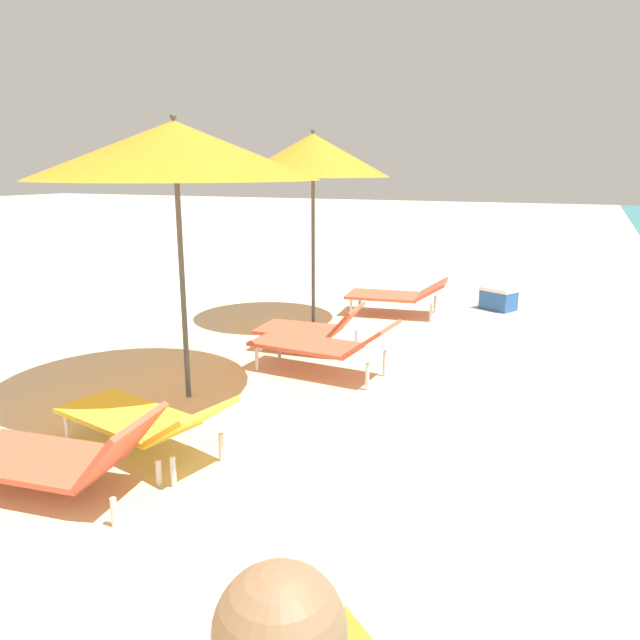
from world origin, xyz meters
The scene contains 8 objects.
lounger_nearest_shoreside centered at (0.47, 1.41, 0.27)m, with size 1.51×0.80×0.61m.
umbrella_second centered at (0.19, 3.21, 2.28)m, with size 2.54×2.54×2.59m.
lounger_second_shoreside centered at (1.13, 4.34, 0.34)m, with size 1.58×0.66×0.63m.
lounger_second_inland centered at (0.60, 2.11, 0.28)m, with size 1.63×0.87×0.55m.
umbrella_farthest centered at (0.10, 6.31, 2.30)m, with size 2.06×2.06×2.64m.
lounger_farthest_shoreside centered at (1.05, 7.26, 0.32)m, with size 1.53×0.89×0.56m.
lounger_farthest_inland centered at (0.64, 5.10, 0.28)m, with size 1.27×0.74×0.58m.
cooler_box centered at (2.38, 8.22, 0.17)m, with size 0.60×0.53×0.35m.
Camera 1 is at (3.56, -1.26, 2.12)m, focal length 33.91 mm.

